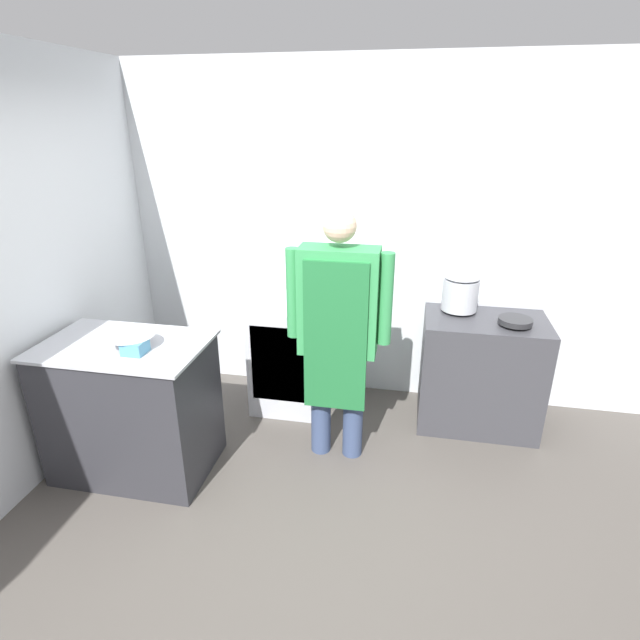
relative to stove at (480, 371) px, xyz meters
The scene contains 11 objects.
ground_plane 1.95m from the stove, 129.49° to the right, with size 14.00×14.00×0.00m, color #4C4742.
wall_back 1.56m from the stove, 162.66° to the left, with size 8.00×0.05×2.70m.
wall_left 3.11m from the stove, behind, with size 0.05×8.00×2.70m.
prep_counter 2.55m from the stove, 156.38° to the right, with size 1.05×0.68×0.94m.
stove is the anchor object (origin of this frame).
fridge_unit 1.49m from the stove, behind, with size 0.60×0.63×0.90m.
person_cook 1.32m from the stove, 148.96° to the right, with size 0.69×0.24×1.76m.
mixing_bowl 2.54m from the stove, 154.81° to the right, with size 0.30×0.30×0.08m.
plastic_tub 2.51m from the stove, 152.70° to the right, with size 0.13×0.13×0.08m.
stock_pot 0.64m from the stove, 152.03° to the left, with size 0.27×0.27×0.28m.
saute_pan 0.52m from the stove, 30.30° to the right, with size 0.24×0.24×0.04m.
Camera 1 is at (0.65, -2.12, 2.27)m, focal length 28.00 mm.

